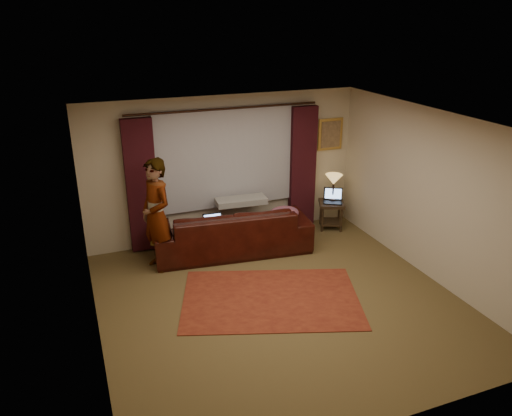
{
  "coord_description": "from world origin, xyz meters",
  "views": [
    {
      "loc": [
        -2.57,
        -5.67,
        3.91
      ],
      "look_at": [
        0.1,
        1.2,
        1.0
      ],
      "focal_mm": 35.0,
      "sensor_mm": 36.0,
      "label": 1
    }
  ],
  "objects": [
    {
      "name": "wall_right",
      "position": [
        2.5,
        0.0,
        1.3
      ],
      "size": [
        0.02,
        5.0,
        2.6
      ],
      "primitive_type": "cube",
      "color": "beige",
      "rests_on": "ground"
    },
    {
      "name": "area_rug",
      "position": [
        -0.09,
        0.11,
        0.01
      ],
      "size": [
        2.96,
        2.43,
        0.01
      ],
      "primitive_type": "cube",
      "rotation": [
        0.0,
        0.0,
        -0.33
      ],
      "color": "maroon",
      "rests_on": "floor"
    },
    {
      "name": "laptop_sofa",
      "position": [
        -0.47,
        1.63,
        0.66
      ],
      "size": [
        0.34,
        0.36,
        0.23
      ],
      "primitive_type": null,
      "rotation": [
        0.0,
        0.0,
        -0.04
      ],
      "color": "black",
      "rests_on": "sofa"
    },
    {
      "name": "sheer_curtain",
      "position": [
        0.0,
        2.44,
        1.5
      ],
      "size": [
        2.5,
        0.05,
        1.8
      ],
      "primitive_type": "cube",
      "color": "#A6A6AE",
      "rests_on": "wall_back"
    },
    {
      "name": "laptop_table",
      "position": [
        1.98,
        2.04,
        0.66
      ],
      "size": [
        0.5,
        0.51,
        0.26
      ],
      "primitive_type": null,
      "rotation": [
        0.0,
        0.0,
        -0.52
      ],
      "color": "black",
      "rests_on": "end_table"
    },
    {
      "name": "floor",
      "position": [
        0.0,
        0.0,
        -0.01
      ],
      "size": [
        5.0,
        5.0,
        0.01
      ],
      "primitive_type": "cube",
      "color": "brown",
      "rests_on": "ground"
    },
    {
      "name": "wall_left",
      "position": [
        -2.5,
        0.0,
        1.3
      ],
      "size": [
        0.02,
        5.0,
        2.6
      ],
      "primitive_type": "cube",
      "color": "beige",
      "rests_on": "ground"
    },
    {
      "name": "end_table",
      "position": [
        1.98,
        2.06,
        0.27
      ],
      "size": [
        0.61,
        0.61,
        0.53
      ],
      "primitive_type": "cube",
      "rotation": [
        0.0,
        0.0,
        -0.41
      ],
      "color": "black",
      "rests_on": "floor"
    },
    {
      "name": "picture_frame",
      "position": [
        2.1,
        2.47,
        1.75
      ],
      "size": [
        0.5,
        0.04,
        0.6
      ],
      "primitive_type": "cube",
      "color": "gold",
      "rests_on": "wall_back"
    },
    {
      "name": "sofa",
      "position": [
        -0.11,
        1.83,
        0.54
      ],
      "size": [
        2.79,
        1.44,
        1.08
      ],
      "primitive_type": "imported",
      "rotation": [
        0.0,
        0.0,
        3.03
      ],
      "color": "black",
      "rests_on": "floor"
    },
    {
      "name": "wall_back",
      "position": [
        0.0,
        2.5,
        1.3
      ],
      "size": [
        5.0,
        0.02,
        2.6
      ],
      "primitive_type": "cube",
      "color": "beige",
      "rests_on": "ground"
    },
    {
      "name": "tiffany_lamp",
      "position": [
        2.05,
        2.15,
        0.79
      ],
      "size": [
        0.4,
        0.4,
        0.52
      ],
      "primitive_type": null,
      "rotation": [
        0.0,
        0.0,
        -0.27
      ],
      "color": "olive",
      "rests_on": "end_table"
    },
    {
      "name": "curtain_rod",
      "position": [
        0.0,
        2.39,
        2.38
      ],
      "size": [
        0.04,
        0.04,
        3.4
      ],
      "primitive_type": "cylinder",
      "color": "black",
      "rests_on": "wall_back"
    },
    {
      "name": "wall_front",
      "position": [
        0.0,
        -2.5,
        1.3
      ],
      "size": [
        5.0,
        0.02,
        2.6
      ],
      "primitive_type": "cube",
      "color": "beige",
      "rests_on": "ground"
    },
    {
      "name": "drape_right",
      "position": [
        1.5,
        2.39,
        1.18
      ],
      "size": [
        0.5,
        0.14,
        2.3
      ],
      "primitive_type": "cube",
      "color": "#330D13",
      "rests_on": "floor"
    },
    {
      "name": "person",
      "position": [
        -1.4,
        1.67,
        0.92
      ],
      "size": [
        0.69,
        0.69,
        1.84
      ],
      "primitive_type": "imported",
      "rotation": [
        0.0,
        0.0,
        -1.23
      ],
      "color": "gray",
      "rests_on": "floor"
    },
    {
      "name": "ceiling",
      "position": [
        0.0,
        0.0,
        2.6
      ],
      "size": [
        5.0,
        5.0,
        0.02
      ],
      "primitive_type": "cube",
      "color": "silver",
      "rests_on": "ground"
    },
    {
      "name": "drape_left",
      "position": [
        -1.5,
        2.39,
        1.18
      ],
      "size": [
        0.5,
        0.14,
        2.3
      ],
      "primitive_type": "cube",
      "color": "#330D13",
      "rests_on": "floor"
    },
    {
      "name": "clothing_pile",
      "position": [
        0.77,
        1.59,
        0.65
      ],
      "size": [
        0.55,
        0.43,
        0.23
      ],
      "primitive_type": "ellipsoid",
      "rotation": [
        0.0,
        0.0,
        -0.04
      ],
      "color": "brown",
      "rests_on": "sofa"
    },
    {
      "name": "throw_blanket",
      "position": [
        0.16,
        2.1,
        1.08
      ],
      "size": [
        0.92,
        0.42,
        0.11
      ],
      "primitive_type": "cube",
      "rotation": [
        0.0,
        0.0,
        -0.07
      ],
      "color": "gray",
      "rests_on": "sofa"
    }
  ]
}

